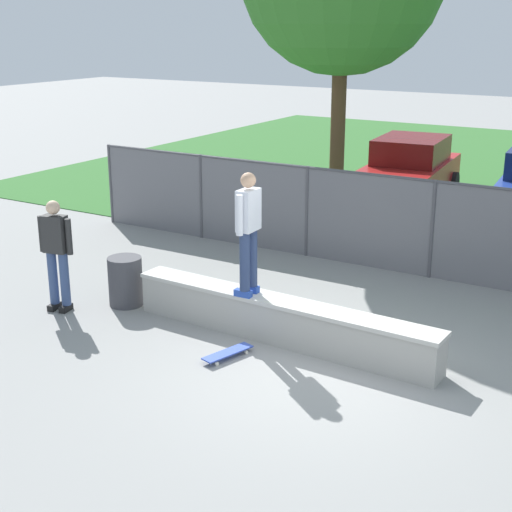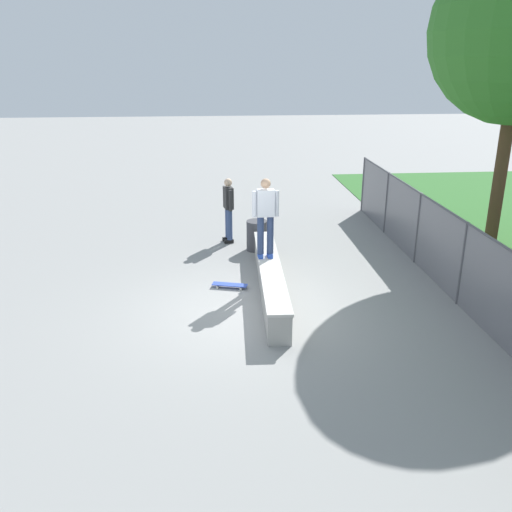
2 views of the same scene
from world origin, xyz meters
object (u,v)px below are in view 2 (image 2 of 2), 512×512
(skateboarder, at_px, (265,215))
(skateboard, at_px, (230,285))
(trash_bin, at_px, (257,236))
(bystander, at_px, (228,207))
(concrete_ledge, at_px, (270,279))

(skateboarder, distance_m, skateboard, 1.79)
(skateboarder, xyz_separation_m, trash_bin, (-2.39, 0.02, -1.25))
(skateboarder, distance_m, bystander, 3.29)
(skateboard, relative_size, trash_bin, 1.01)
(skateboard, bearing_deg, skateboarder, 101.36)
(skateboard, relative_size, bystander, 0.45)
(skateboard, xyz_separation_m, bystander, (-3.32, 0.12, 0.94))
(bystander, bearing_deg, skateboard, -2.07)
(skateboard, xyz_separation_m, trash_bin, (-2.56, 0.85, 0.33))
(skateboarder, distance_m, trash_bin, 2.70)
(skateboard, height_order, trash_bin, trash_bin)
(skateboarder, bearing_deg, bystander, -167.41)
(bystander, distance_m, trash_bin, 1.21)
(skateboard, bearing_deg, bystander, 177.93)
(concrete_ledge, height_order, skateboard, concrete_ledge)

